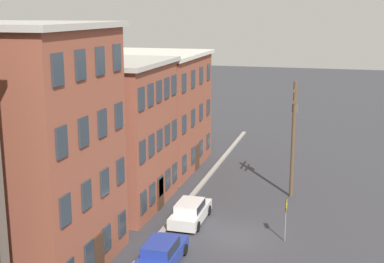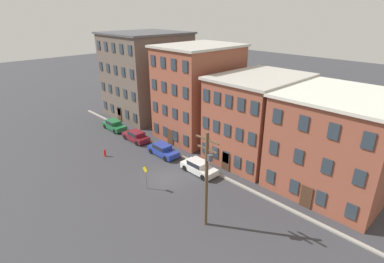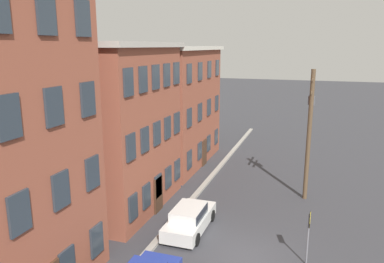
{
  "view_description": "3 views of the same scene",
  "coord_description": "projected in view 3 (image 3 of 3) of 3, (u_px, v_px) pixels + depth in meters",
  "views": [
    {
      "loc": [
        -29.78,
        -5.56,
        13.44
      ],
      "look_at": [
        -1.55,
        2.33,
        6.77
      ],
      "focal_mm": 50.0,
      "sensor_mm": 36.0,
      "label": 1
    },
    {
      "loc": [
        22.54,
        -17.83,
        17.16
      ],
      "look_at": [
        -0.7,
        4.45,
        4.04
      ],
      "focal_mm": 28.0,
      "sensor_mm": 36.0,
      "label": 2
    },
    {
      "loc": [
        -16.33,
        -2.88,
        9.96
      ],
      "look_at": [
        -0.33,
        2.54,
        6.09
      ],
      "focal_mm": 35.0,
      "sensor_mm": 36.0,
      "label": 3
    }
  ],
  "objects": [
    {
      "name": "apartment_annex",
      "position": [
        145.0,
        104.0,
        32.66
      ],
      "size": [
        10.84,
        11.27,
        9.94
      ],
      "color": "brown",
      "rests_on": "ground_plane"
    },
    {
      "name": "kerb_strip",
      "position": [
        159.0,
        239.0,
        19.59
      ],
      "size": [
        56.0,
        0.36,
        0.16
      ],
      "primitive_type": "cube",
      "color": "#9E998E",
      "rests_on": "ground_plane"
    },
    {
      "name": "utility_pole",
      "position": [
        309.0,
        128.0,
        24.0
      ],
      "size": [
        2.4,
        0.44,
        8.56
      ],
      "color": "brown",
      "rests_on": "ground_plane"
    },
    {
      "name": "caution_sign",
      "position": [
        309.0,
        229.0,
        17.06
      ],
      "size": [
        0.88,
        0.08,
        2.7
      ],
      "color": "slate",
      "rests_on": "ground_plane"
    },
    {
      "name": "apartment_far",
      "position": [
        76.0,
        124.0,
        23.73
      ],
      "size": [
        8.67,
        11.69,
        10.18
      ],
      "color": "brown",
      "rests_on": "ground_plane"
    },
    {
      "name": "ground_plane",
      "position": [
        243.0,
        255.0,
        18.2
      ],
      "size": [
        200.0,
        200.0,
        0.0
      ],
      "primitive_type": "plane",
      "color": "#38383D"
    },
    {
      "name": "car_white",
      "position": [
        189.0,
        218.0,
        20.51
      ],
      "size": [
        4.4,
        1.92,
        1.43
      ],
      "color": "silver",
      "rests_on": "ground_plane"
    }
  ]
}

